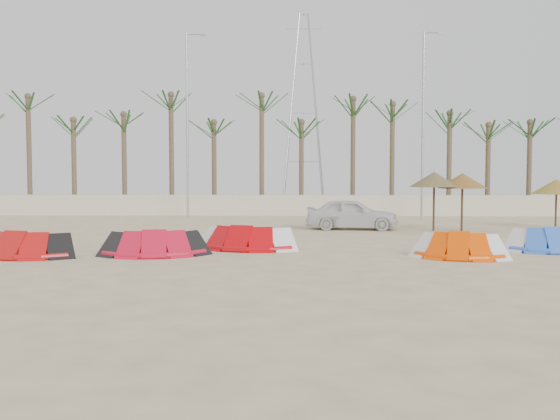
{
  "coord_description": "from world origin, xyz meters",
  "views": [
    {
      "loc": [
        0.74,
        -17.3,
        2.68
      ],
      "look_at": [
        0.0,
        6.0,
        1.3
      ],
      "focal_mm": 40.0,
      "sensor_mm": 36.0,
      "label": 1
    }
  ],
  "objects_px": {
    "car": "(352,214)",
    "parasol_mid": "(462,181)",
    "parasol_left": "(434,180)",
    "parasol_right": "(556,187)",
    "kite_blue": "(549,239)",
    "kite_red_left": "(25,243)",
    "kite_orange": "(457,244)",
    "kite_red_mid": "(157,242)",
    "kite_red_right": "(245,237)"
  },
  "relations": [
    {
      "from": "kite_red_right",
      "to": "kite_orange",
      "type": "distance_m",
      "value": 7.28
    },
    {
      "from": "parasol_right",
      "to": "car",
      "type": "distance_m",
      "value": 9.97
    },
    {
      "from": "parasol_right",
      "to": "car",
      "type": "xyz_separation_m",
      "value": [
        -9.86,
        -0.65,
        -1.3
      ]
    },
    {
      "from": "kite_red_mid",
      "to": "parasol_right",
      "type": "relative_size",
      "value": 1.52
    },
    {
      "from": "kite_red_mid",
      "to": "parasol_right",
      "type": "distance_m",
      "value": 19.86
    },
    {
      "from": "kite_blue",
      "to": "parasol_mid",
      "type": "distance_m",
      "value": 7.75
    },
    {
      "from": "parasol_mid",
      "to": "kite_red_left",
      "type": "bearing_deg",
      "value": -150.61
    },
    {
      "from": "kite_red_left",
      "to": "kite_blue",
      "type": "bearing_deg",
      "value": 5.94
    },
    {
      "from": "kite_red_right",
      "to": "car",
      "type": "xyz_separation_m",
      "value": [
        4.42,
        7.61,
        0.32
      ]
    },
    {
      "from": "kite_red_mid",
      "to": "kite_orange",
      "type": "distance_m",
      "value": 9.73
    },
    {
      "from": "kite_red_right",
      "to": "car",
      "type": "height_order",
      "value": "car"
    },
    {
      "from": "parasol_right",
      "to": "car",
      "type": "bearing_deg",
      "value": -176.21
    },
    {
      "from": "kite_red_right",
      "to": "kite_orange",
      "type": "height_order",
      "value": "same"
    },
    {
      "from": "kite_red_mid",
      "to": "parasol_left",
      "type": "height_order",
      "value": "parasol_left"
    },
    {
      "from": "parasol_right",
      "to": "parasol_mid",
      "type": "bearing_deg",
      "value": -165.25
    },
    {
      "from": "kite_orange",
      "to": "kite_blue",
      "type": "distance_m",
      "value": 4.0
    },
    {
      "from": "parasol_left",
      "to": "kite_red_right",
      "type": "bearing_deg",
      "value": -139.53
    },
    {
      "from": "kite_orange",
      "to": "kite_blue",
      "type": "bearing_deg",
      "value": 25.74
    },
    {
      "from": "parasol_mid",
      "to": "kite_red_mid",
      "type": "bearing_deg",
      "value": -144.38
    },
    {
      "from": "kite_red_mid",
      "to": "parasol_mid",
      "type": "bearing_deg",
      "value": 35.62
    },
    {
      "from": "kite_red_right",
      "to": "kite_blue",
      "type": "bearing_deg",
      "value": -2.35
    },
    {
      "from": "parasol_mid",
      "to": "parasol_right",
      "type": "height_order",
      "value": "parasol_mid"
    },
    {
      "from": "kite_red_left",
      "to": "parasol_right",
      "type": "bearing_deg",
      "value": 26.35
    },
    {
      "from": "kite_red_right",
      "to": "kite_red_left",
      "type": "bearing_deg",
      "value": -162.05
    },
    {
      "from": "kite_red_right",
      "to": "parasol_mid",
      "type": "bearing_deg",
      "value": 36.49
    },
    {
      "from": "kite_orange",
      "to": "kite_red_mid",
      "type": "bearing_deg",
      "value": 177.65
    },
    {
      "from": "car",
      "to": "kite_red_right",
      "type": "bearing_deg",
      "value": 155.71
    },
    {
      "from": "kite_blue",
      "to": "car",
      "type": "relative_size",
      "value": 0.73
    },
    {
      "from": "kite_red_left",
      "to": "kite_red_mid",
      "type": "distance_m",
      "value": 4.22
    },
    {
      "from": "parasol_left",
      "to": "parasol_right",
      "type": "xyz_separation_m",
      "value": [
        6.13,
        1.31,
        -0.35
      ]
    },
    {
      "from": "kite_red_left",
      "to": "kite_orange",
      "type": "bearing_deg",
      "value": 0.36
    },
    {
      "from": "kite_red_mid",
      "to": "car",
      "type": "bearing_deg",
      "value": 52.51
    },
    {
      "from": "kite_red_mid",
      "to": "kite_blue",
      "type": "distance_m",
      "value": 13.4
    },
    {
      "from": "kite_blue",
      "to": "car",
      "type": "bearing_deg",
      "value": 127.31
    },
    {
      "from": "kite_red_mid",
      "to": "kite_red_right",
      "type": "distance_m",
      "value": 3.3
    },
    {
      "from": "kite_red_mid",
      "to": "kite_orange",
      "type": "height_order",
      "value": "same"
    },
    {
      "from": "kite_blue",
      "to": "car",
      "type": "height_order",
      "value": "car"
    },
    {
      "from": "kite_red_left",
      "to": "parasol_right",
      "type": "xyz_separation_m",
      "value": [
        21.25,
        10.52,
        1.61
      ]
    },
    {
      "from": "kite_blue",
      "to": "kite_red_right",
      "type": "bearing_deg",
      "value": 177.65
    },
    {
      "from": "kite_red_left",
      "to": "kite_blue",
      "type": "xyz_separation_m",
      "value": [
        17.52,
        1.82,
        -0.0
      ]
    },
    {
      "from": "car",
      "to": "parasol_mid",
      "type": "bearing_deg",
      "value": -91.12
    },
    {
      "from": "kite_orange",
      "to": "parasol_left",
      "type": "xyz_separation_m",
      "value": [
        1.21,
        9.13,
        1.97
      ]
    },
    {
      "from": "kite_blue",
      "to": "kite_red_left",
      "type": "bearing_deg",
      "value": -174.06
    },
    {
      "from": "parasol_mid",
      "to": "kite_orange",
      "type": "bearing_deg",
      "value": -105.34
    },
    {
      "from": "kite_red_right",
      "to": "kite_blue",
      "type": "relative_size",
      "value": 1.25
    },
    {
      "from": "kite_blue",
      "to": "kite_red_mid",
      "type": "bearing_deg",
      "value": -174.27
    },
    {
      "from": "kite_red_left",
      "to": "car",
      "type": "height_order",
      "value": "car"
    },
    {
      "from": "kite_blue",
      "to": "parasol_mid",
      "type": "bearing_deg",
      "value": 98.34
    },
    {
      "from": "kite_red_left",
      "to": "car",
      "type": "relative_size",
      "value": 0.87
    },
    {
      "from": "kite_red_left",
      "to": "parasol_right",
      "type": "height_order",
      "value": "parasol_right"
    }
  ]
}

